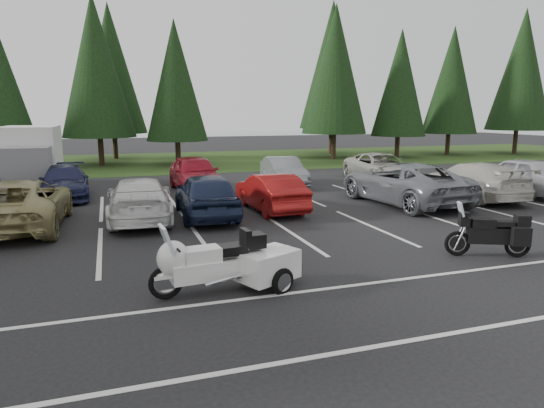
{
  "coord_description": "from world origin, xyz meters",
  "views": [
    {
      "loc": [
        -4.53,
        -12.02,
        3.54
      ],
      "look_at": [
        -0.65,
        -0.5,
        1.24
      ],
      "focal_mm": 32.0,
      "sensor_mm": 36.0,
      "label": 1
    }
  ],
  "objects_px": {
    "car_near_6": "(403,183)",
    "car_far_3": "(284,171)",
    "touring_motorcycle": "(209,257)",
    "car_near_3": "(140,199)",
    "car_far_4": "(381,167)",
    "car_near_8": "(519,176)",
    "car_near_2": "(20,204)",
    "car_near_4": "(206,195)",
    "car_far_2": "(195,173)",
    "car_near_7": "(472,180)",
    "car_near_5": "(271,192)",
    "box_truck": "(29,159)",
    "adventure_motorcycle": "(489,229)",
    "cargo_trailer": "(267,269)",
    "car_far_1": "(65,182)"
  },
  "relations": [
    {
      "from": "car_near_2",
      "to": "car_far_3",
      "type": "relative_size",
      "value": 1.31
    },
    {
      "from": "car_near_7",
      "to": "car_near_2",
      "type": "bearing_deg",
      "value": 1.77
    },
    {
      "from": "box_truck",
      "to": "adventure_motorcycle",
      "type": "xyz_separation_m",
      "value": [
        12.26,
        -15.21,
        -0.75
      ]
    },
    {
      "from": "car_near_6",
      "to": "cargo_trailer",
      "type": "bearing_deg",
      "value": 37.2
    },
    {
      "from": "car_far_4",
      "to": "touring_motorcycle",
      "type": "height_order",
      "value": "touring_motorcycle"
    },
    {
      "from": "car_near_2",
      "to": "touring_motorcycle",
      "type": "distance_m",
      "value": 8.52
    },
    {
      "from": "car_near_5",
      "to": "car_near_7",
      "type": "height_order",
      "value": "car_near_7"
    },
    {
      "from": "touring_motorcycle",
      "to": "car_near_3",
      "type": "bearing_deg",
      "value": 91.3
    },
    {
      "from": "car_near_6",
      "to": "car_far_3",
      "type": "bearing_deg",
      "value": -69.52
    },
    {
      "from": "car_near_2",
      "to": "cargo_trailer",
      "type": "xyz_separation_m",
      "value": [
        5.61,
        -7.36,
        -0.37
      ]
    },
    {
      "from": "car_near_4",
      "to": "car_far_2",
      "type": "xyz_separation_m",
      "value": [
        0.6,
        5.76,
        0.04
      ]
    },
    {
      "from": "adventure_motorcycle",
      "to": "box_truck",
      "type": "bearing_deg",
      "value": 153.08
    },
    {
      "from": "car_near_4",
      "to": "car_near_6",
      "type": "xyz_separation_m",
      "value": [
        7.84,
        0.08,
        0.04
      ]
    },
    {
      "from": "adventure_motorcycle",
      "to": "car_near_3",
      "type": "bearing_deg",
      "value": 162.6
    },
    {
      "from": "car_near_8",
      "to": "touring_motorcycle",
      "type": "xyz_separation_m",
      "value": [
        -15.22,
        -7.41,
        -0.08
      ]
    },
    {
      "from": "car_near_3",
      "to": "car_near_7",
      "type": "bearing_deg",
      "value": -177.07
    },
    {
      "from": "touring_motorcycle",
      "to": "adventure_motorcycle",
      "type": "xyz_separation_m",
      "value": [
        7.04,
        0.23,
        -0.04
      ]
    },
    {
      "from": "car_near_7",
      "to": "cargo_trailer",
      "type": "bearing_deg",
      "value": 34.78
    },
    {
      "from": "car_near_6",
      "to": "car_far_4",
      "type": "relative_size",
      "value": 1.14
    },
    {
      "from": "car_far_4",
      "to": "cargo_trailer",
      "type": "xyz_separation_m",
      "value": [
        -10.56,
        -13.16,
        -0.32
      ]
    },
    {
      "from": "car_near_7",
      "to": "box_truck",
      "type": "bearing_deg",
      "value": -22.84
    },
    {
      "from": "car_near_2",
      "to": "car_far_4",
      "type": "height_order",
      "value": "car_near_2"
    },
    {
      "from": "car_near_3",
      "to": "car_far_1",
      "type": "relative_size",
      "value": 1.06
    },
    {
      "from": "car_near_6",
      "to": "touring_motorcycle",
      "type": "relative_size",
      "value": 2.21
    },
    {
      "from": "car_near_3",
      "to": "car_near_2",
      "type": "bearing_deg",
      "value": 2.8
    },
    {
      "from": "car_near_5",
      "to": "car_near_8",
      "type": "height_order",
      "value": "car_near_8"
    },
    {
      "from": "car_near_3",
      "to": "car_far_3",
      "type": "bearing_deg",
      "value": -137.62
    },
    {
      "from": "car_far_1",
      "to": "touring_motorcycle",
      "type": "xyz_separation_m",
      "value": [
        3.57,
        -12.68,
        0.06
      ]
    },
    {
      "from": "car_near_8",
      "to": "car_far_2",
      "type": "bearing_deg",
      "value": -23.73
    },
    {
      "from": "car_near_4",
      "to": "car_far_3",
      "type": "bearing_deg",
      "value": -127.06
    },
    {
      "from": "cargo_trailer",
      "to": "car_near_3",
      "type": "bearing_deg",
      "value": 81.17
    },
    {
      "from": "box_truck",
      "to": "car_far_1",
      "type": "xyz_separation_m",
      "value": [
        1.66,
        -2.75,
        -0.78
      ]
    },
    {
      "from": "box_truck",
      "to": "car_near_7",
      "type": "xyz_separation_m",
      "value": [
        17.73,
        -8.27,
        -0.69
      ]
    },
    {
      "from": "box_truck",
      "to": "car_far_2",
      "type": "distance_m",
      "value": 7.64
    },
    {
      "from": "car_near_6",
      "to": "car_far_4",
      "type": "xyz_separation_m",
      "value": [
        2.58,
        5.96,
        -0.1
      ]
    },
    {
      "from": "box_truck",
      "to": "cargo_trailer",
      "type": "xyz_separation_m",
      "value": [
        6.41,
        -15.51,
        -1.05
      ]
    },
    {
      "from": "car_near_4",
      "to": "cargo_trailer",
      "type": "distance_m",
      "value": 7.13
    },
    {
      "from": "box_truck",
      "to": "car_near_7",
      "type": "height_order",
      "value": "box_truck"
    },
    {
      "from": "car_near_2",
      "to": "car_far_1",
      "type": "distance_m",
      "value": 5.47
    },
    {
      "from": "touring_motorcycle",
      "to": "car_near_4",
      "type": "bearing_deg",
      "value": 73.84
    },
    {
      "from": "car_near_7",
      "to": "car_far_4",
      "type": "xyz_separation_m",
      "value": [
        -0.76,
        5.91,
        -0.04
      ]
    },
    {
      "from": "car_near_6",
      "to": "cargo_trailer",
      "type": "distance_m",
      "value": 10.75
    },
    {
      "from": "car_near_3",
      "to": "car_far_1",
      "type": "bearing_deg",
      "value": -60.36
    },
    {
      "from": "adventure_motorcycle",
      "to": "car_far_1",
      "type": "bearing_deg",
      "value": 154.6
    },
    {
      "from": "car_near_3",
      "to": "car_near_8",
      "type": "bearing_deg",
      "value": -176.15
    },
    {
      "from": "car_near_3",
      "to": "car_near_6",
      "type": "height_order",
      "value": "car_near_6"
    },
    {
      "from": "car_near_7",
      "to": "car_far_1",
      "type": "distance_m",
      "value": 16.99
    },
    {
      "from": "car_near_4",
      "to": "box_truck",
      "type": "bearing_deg",
      "value": -49.58
    },
    {
      "from": "car_near_6",
      "to": "car_near_7",
      "type": "distance_m",
      "value": 3.35
    },
    {
      "from": "box_truck",
      "to": "car_far_4",
      "type": "height_order",
      "value": "box_truck"
    }
  ]
}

